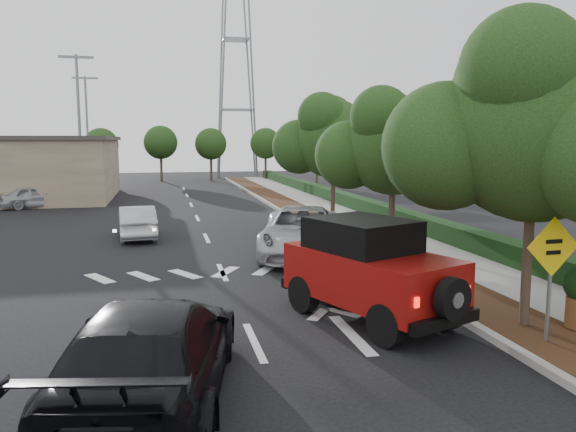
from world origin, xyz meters
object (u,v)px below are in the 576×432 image
object	(u,v)px
red_jeep	(365,269)
black_suv_oncoming	(151,353)
silver_suv_ahead	(303,232)
speed_hump_sign	(552,262)

from	to	relation	value
red_jeep	black_suv_oncoming	xyz separation A→B (m)	(-4.52, -3.18, -0.32)
silver_suv_ahead	speed_hump_sign	bearing A→B (deg)	-59.52
red_jeep	speed_hump_sign	bearing A→B (deg)	-63.57
red_jeep	speed_hump_sign	world-z (taller)	speed_hump_sign
silver_suv_ahead	speed_hump_sign	distance (m)	9.72
red_jeep	black_suv_oncoming	size ratio (longest dim) A/B	0.82
red_jeep	black_suv_oncoming	bearing A→B (deg)	-167.05
red_jeep	speed_hump_sign	size ratio (longest dim) A/B	1.89
silver_suv_ahead	speed_hump_sign	size ratio (longest dim) A/B	2.48
silver_suv_ahead	black_suv_oncoming	bearing A→B (deg)	-99.82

